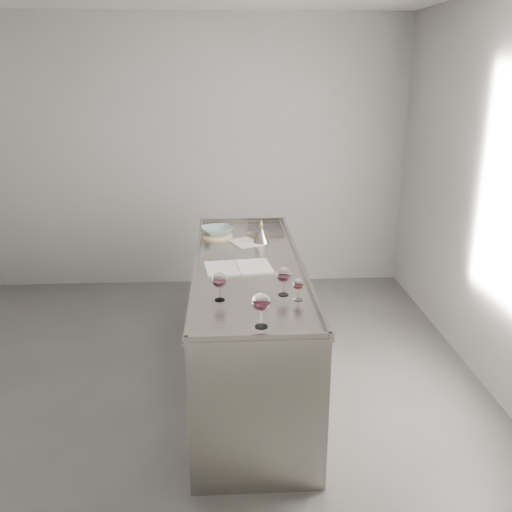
{
  "coord_description": "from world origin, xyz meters",
  "views": [
    {
      "loc": [
        0.34,
        -3.49,
        2.23
      ],
      "look_at": [
        0.55,
        0.23,
        1.02
      ],
      "focal_mm": 40.0,
      "sensor_mm": 36.0,
      "label": 1
    }
  ],
  "objects": [
    {
      "name": "wine_glass_left",
      "position": [
        0.3,
        -0.35,
        1.06
      ],
      "size": [
        0.09,
        0.09,
        0.17
      ],
      "rotation": [
        0.0,
        0.0,
        0.06
      ],
      "color": "white",
      "rests_on": "counter"
    },
    {
      "name": "trivet",
      "position": [
        0.27,
        1.01,
        0.95
      ],
      "size": [
        0.3,
        0.3,
        0.02
      ],
      "primitive_type": "cylinder",
      "rotation": [
        0.0,
        0.0,
        0.23
      ],
      "color": "beige",
      "rests_on": "counter"
    },
    {
      "name": "room_shell",
      "position": [
        0.0,
        0.0,
        1.4
      ],
      "size": [
        4.54,
        5.04,
        2.84
      ],
      "color": "#4A4846",
      "rests_on": "ground"
    },
    {
      "name": "counter",
      "position": [
        0.5,
        0.3,
        0.47
      ],
      "size": [
        0.77,
        2.42,
        0.97
      ],
      "color": "#9B938B",
      "rests_on": "ground"
    },
    {
      "name": "wine_glass_right",
      "position": [
        0.69,
        -0.29,
        1.07
      ],
      "size": [
        0.09,
        0.09,
        0.18
      ],
      "rotation": [
        0.0,
        0.0,
        -0.22
      ],
      "color": "white",
      "rests_on": "counter"
    },
    {
      "name": "wine_glass_small",
      "position": [
        0.76,
        -0.37,
        1.04
      ],
      "size": [
        0.07,
        0.07,
        0.14
      ],
      "rotation": [
        0.0,
        0.0,
        0.34
      ],
      "color": "white",
      "rests_on": "counter"
    },
    {
      "name": "loose_paper_top",
      "position": [
        0.5,
        0.83,
        0.94
      ],
      "size": [
        0.29,
        0.33,
        0.0
      ],
      "primitive_type": "cube",
      "rotation": [
        0.0,
        0.0,
        0.43
      ],
      "color": "white",
      "rests_on": "counter"
    },
    {
      "name": "wine_glass_middle",
      "position": [
        0.52,
        -0.74,
        1.08
      ],
      "size": [
        0.1,
        0.1,
        0.19
      ],
      "rotation": [
        0.0,
        0.0,
        -0.28
      ],
      "color": "white",
      "rests_on": "counter"
    },
    {
      "name": "wine_funnel",
      "position": [
        0.62,
        0.83,
        1.0
      ],
      "size": [
        0.13,
        0.13,
        0.19
      ],
      "rotation": [
        0.0,
        0.0,
        -0.16
      ],
      "color": "gray",
      "rests_on": "counter"
    },
    {
      "name": "ceramic_bowl",
      "position": [
        0.27,
        1.01,
        0.99
      ],
      "size": [
        0.3,
        0.3,
        0.06
      ],
      "primitive_type": "imported",
      "rotation": [
        0.0,
        0.0,
        0.26
      ],
      "color": "#8DA1A4",
      "rests_on": "trivet"
    },
    {
      "name": "notebook",
      "position": [
        0.43,
        0.21,
        0.95
      ],
      "size": [
        0.48,
        0.36,
        0.02
      ],
      "rotation": [
        0.0,
        0.0,
        0.12
      ],
      "color": "silver",
      "rests_on": "counter"
    }
  ]
}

